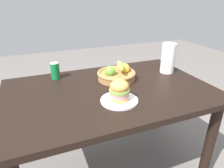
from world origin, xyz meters
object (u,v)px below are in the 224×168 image
(plate, at_px, (119,100))
(sandwich, at_px, (119,90))
(paper_towel_roll, at_px, (168,58))
(soda_can, at_px, (55,71))
(fruit_basket, at_px, (117,74))

(plate, relative_size, sandwich, 1.80)
(paper_towel_roll, bearing_deg, soda_can, 167.03)
(plate, height_order, paper_towel_roll, paper_towel_roll)
(soda_can, distance_m, fruit_basket, 0.47)
(plate, bearing_deg, paper_towel_roll, 28.46)
(plate, xyz_separation_m, sandwich, (0.00, 0.00, 0.07))
(soda_can, bearing_deg, paper_towel_roll, -12.97)
(sandwich, bearing_deg, plate, 180.00)
(plate, xyz_separation_m, fruit_basket, (0.12, 0.32, 0.04))
(soda_can, height_order, fruit_basket, fruit_basket)
(fruit_basket, xyz_separation_m, paper_towel_roll, (0.44, -0.01, 0.08))
(fruit_basket, bearing_deg, sandwich, -110.36)
(soda_can, xyz_separation_m, paper_towel_roll, (0.87, -0.20, 0.06))
(soda_can, xyz_separation_m, fruit_basket, (0.43, -0.19, -0.02))
(plate, relative_size, soda_can, 1.81)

